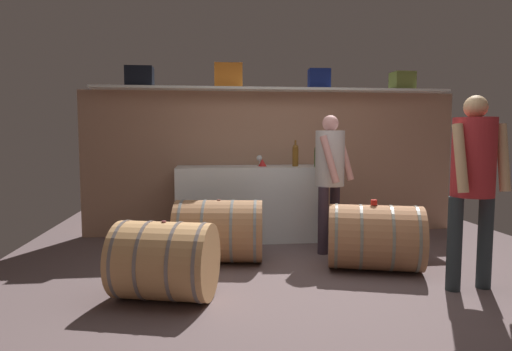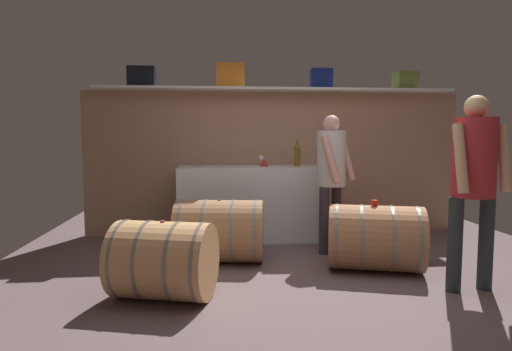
{
  "view_description": "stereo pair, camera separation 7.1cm",
  "coord_description": "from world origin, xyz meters",
  "px_view_note": "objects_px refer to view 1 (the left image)",
  "views": [
    {
      "loc": [
        -0.92,
        -3.71,
        1.34
      ],
      "look_at": [
        -0.43,
        0.6,
        0.95
      ],
      "focal_mm": 31.2,
      "sensor_mm": 36.0,
      "label": 1
    },
    {
      "loc": [
        -0.84,
        -3.72,
        1.34
      ],
      "look_at": [
        -0.43,
        0.6,
        0.95
      ],
      "focal_mm": 31.2,
      "sensor_mm": 36.0,
      "label": 2
    }
  ],
  "objects_px": {
    "work_cabinet": "(250,203)",
    "tasting_cup": "(374,202)",
    "red_funnel": "(262,163)",
    "toolcase_olive": "(402,81)",
    "wine_barrel_near": "(375,237)",
    "wine_barrel_flank": "(219,231)",
    "visitor_tasting": "(330,168)",
    "toolcase_orange": "(228,76)",
    "wine_barrel_far": "(165,261)",
    "toolcase_navy": "(319,79)",
    "wine_glass": "(259,158)",
    "wine_bottle_green": "(317,156)",
    "toolcase_black": "(140,77)",
    "winemaker_pouring": "(473,172)",
    "wine_bottle_amber": "(295,155)"
  },
  "relations": [
    {
      "from": "toolcase_orange",
      "to": "red_funnel",
      "type": "distance_m",
      "value": 1.22
    },
    {
      "from": "tasting_cup",
      "to": "visitor_tasting",
      "type": "height_order",
      "value": "visitor_tasting"
    },
    {
      "from": "toolcase_navy",
      "to": "wine_barrel_near",
      "type": "relative_size",
      "value": 0.27
    },
    {
      "from": "wine_glass",
      "to": "wine_barrel_far",
      "type": "relative_size",
      "value": 0.15
    },
    {
      "from": "toolcase_navy",
      "to": "red_funnel",
      "type": "bearing_deg",
      "value": -160.74
    },
    {
      "from": "wine_barrel_near",
      "to": "wine_barrel_flank",
      "type": "distance_m",
      "value": 1.61
    },
    {
      "from": "wine_barrel_flank",
      "to": "visitor_tasting",
      "type": "xyz_separation_m",
      "value": [
        1.29,
        0.3,
        0.63
      ]
    },
    {
      "from": "wine_barrel_far",
      "to": "winemaker_pouring",
      "type": "bearing_deg",
      "value": 13.8
    },
    {
      "from": "work_cabinet",
      "to": "tasting_cup",
      "type": "height_order",
      "value": "work_cabinet"
    },
    {
      "from": "work_cabinet",
      "to": "red_funnel",
      "type": "bearing_deg",
      "value": 0.62
    },
    {
      "from": "visitor_tasting",
      "to": "red_funnel",
      "type": "bearing_deg",
      "value": -92.38
    },
    {
      "from": "wine_bottle_amber",
      "to": "wine_glass",
      "type": "xyz_separation_m",
      "value": [
        -0.45,
        0.17,
        -0.05
      ]
    },
    {
      "from": "toolcase_olive",
      "to": "wine_barrel_flank",
      "type": "xyz_separation_m",
      "value": [
        -2.55,
        -1.24,
        -1.75
      ]
    },
    {
      "from": "wine_bottle_amber",
      "to": "visitor_tasting",
      "type": "height_order",
      "value": "visitor_tasting"
    },
    {
      "from": "toolcase_olive",
      "to": "wine_barrel_far",
      "type": "bearing_deg",
      "value": -144.57
    },
    {
      "from": "work_cabinet",
      "to": "tasting_cup",
      "type": "relative_size",
      "value": 29.34
    },
    {
      "from": "toolcase_navy",
      "to": "winemaker_pouring",
      "type": "xyz_separation_m",
      "value": [
        0.77,
        -2.33,
        -1.06
      ]
    },
    {
      "from": "wine_barrel_far",
      "to": "wine_barrel_near",
      "type": "bearing_deg",
      "value": 31.31
    },
    {
      "from": "visitor_tasting",
      "to": "work_cabinet",
      "type": "bearing_deg",
      "value": -86.22
    },
    {
      "from": "toolcase_orange",
      "to": "wine_bottle_green",
      "type": "height_order",
      "value": "toolcase_orange"
    },
    {
      "from": "toolcase_black",
      "to": "wine_barrel_near",
      "type": "bearing_deg",
      "value": -33.5
    },
    {
      "from": "toolcase_black",
      "to": "wine_glass",
      "type": "bearing_deg",
      "value": -3.46
    },
    {
      "from": "toolcase_black",
      "to": "toolcase_olive",
      "type": "xyz_separation_m",
      "value": [
        3.51,
        0.0,
        -0.01
      ]
    },
    {
      "from": "work_cabinet",
      "to": "wine_barrel_flank",
      "type": "xyz_separation_m",
      "value": [
        -0.43,
        -1.01,
        -0.14
      ]
    },
    {
      "from": "toolcase_orange",
      "to": "wine_barrel_far",
      "type": "height_order",
      "value": "toolcase_orange"
    },
    {
      "from": "tasting_cup",
      "to": "red_funnel",
      "type": "bearing_deg",
      "value": 122.51
    },
    {
      "from": "wine_barrel_flank",
      "to": "wine_bottle_green",
      "type": "bearing_deg",
      "value": 40.36
    },
    {
      "from": "wine_barrel_near",
      "to": "wine_bottle_green",
      "type": "bearing_deg",
      "value": 119.29
    },
    {
      "from": "red_funnel",
      "to": "visitor_tasting",
      "type": "height_order",
      "value": "visitor_tasting"
    },
    {
      "from": "wine_bottle_green",
      "to": "toolcase_olive",
      "type": "bearing_deg",
      "value": 18.31
    },
    {
      "from": "toolcase_orange",
      "to": "wine_barrel_near",
      "type": "relative_size",
      "value": 0.34
    },
    {
      "from": "wine_barrel_near",
      "to": "tasting_cup",
      "type": "height_order",
      "value": "tasting_cup"
    },
    {
      "from": "work_cabinet",
      "to": "wine_barrel_flank",
      "type": "height_order",
      "value": "work_cabinet"
    },
    {
      "from": "toolcase_olive",
      "to": "work_cabinet",
      "type": "distance_m",
      "value": 2.68
    },
    {
      "from": "toolcase_orange",
      "to": "work_cabinet",
      "type": "height_order",
      "value": "toolcase_orange"
    },
    {
      "from": "toolcase_black",
      "to": "winemaker_pouring",
      "type": "height_order",
      "value": "toolcase_black"
    },
    {
      "from": "toolcase_navy",
      "to": "red_funnel",
      "type": "relative_size",
      "value": 2.55
    },
    {
      "from": "toolcase_navy",
      "to": "wine_bottle_amber",
      "type": "relative_size",
      "value": 0.83
    },
    {
      "from": "toolcase_olive",
      "to": "wine_barrel_near",
      "type": "height_order",
      "value": "toolcase_olive"
    },
    {
      "from": "wine_bottle_amber",
      "to": "toolcase_olive",
      "type": "bearing_deg",
      "value": 10.28
    },
    {
      "from": "work_cabinet",
      "to": "wine_barrel_near",
      "type": "xyz_separation_m",
      "value": [
        1.12,
        -1.46,
        -0.15
      ]
    },
    {
      "from": "toolcase_olive",
      "to": "winemaker_pouring",
      "type": "relative_size",
      "value": 0.17
    },
    {
      "from": "toolcase_black",
      "to": "work_cabinet",
      "type": "height_order",
      "value": "toolcase_black"
    },
    {
      "from": "toolcase_orange",
      "to": "wine_barrel_flank",
      "type": "distance_m",
      "value": 2.18
    },
    {
      "from": "tasting_cup",
      "to": "toolcase_olive",
      "type": "bearing_deg",
      "value": 58.72
    },
    {
      "from": "red_funnel",
      "to": "tasting_cup",
      "type": "distance_m",
      "value": 1.76
    },
    {
      "from": "toolcase_navy",
      "to": "wine_glass",
      "type": "distance_m",
      "value": 1.34
    },
    {
      "from": "work_cabinet",
      "to": "tasting_cup",
      "type": "distance_m",
      "value": 1.84
    },
    {
      "from": "wine_barrel_far",
      "to": "wine_bottle_green",
      "type": "bearing_deg",
      "value": 61.85
    },
    {
      "from": "toolcase_navy",
      "to": "red_funnel",
      "type": "xyz_separation_m",
      "value": [
        -0.79,
        -0.22,
        -1.1
      ]
    }
  ]
}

